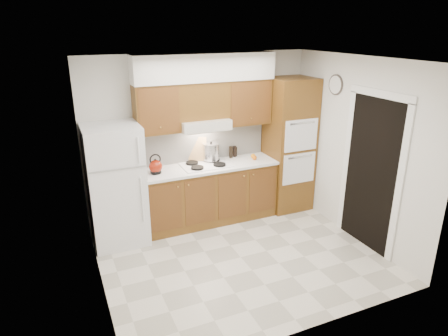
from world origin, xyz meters
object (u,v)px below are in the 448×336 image
object	(u,v)px
oven_cabinet	(289,145)
kettle	(156,167)
stock_pot	(211,152)
fridge	(116,185)

from	to	relation	value
oven_cabinet	kettle	xyz separation A→B (m)	(-2.26, -0.01, -0.05)
oven_cabinet	stock_pot	distance (m)	1.33
oven_cabinet	stock_pot	world-z (taller)	oven_cabinet
fridge	kettle	xyz separation A→B (m)	(0.59, 0.03, 0.19)
oven_cabinet	fridge	bearing A→B (deg)	-179.30
oven_cabinet	kettle	size ratio (longest dim) A/B	11.28
oven_cabinet	stock_pot	xyz separation A→B (m)	(-1.32, 0.17, -0.00)
kettle	stock_pot	xyz separation A→B (m)	(0.94, 0.18, 0.05)
stock_pot	kettle	bearing A→B (deg)	-169.05
fridge	kettle	bearing A→B (deg)	2.66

